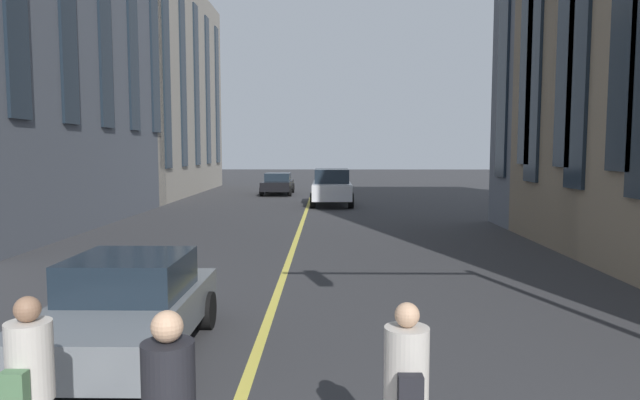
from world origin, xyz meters
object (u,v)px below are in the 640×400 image
(car_black_parked_a, at_px, (278,183))
(pedestrian_far, at_px, (406,397))
(car_white_oncoming, at_px, (332,187))
(pedestrian_companion, at_px, (31,394))
(car_grey_near, at_px, (127,307))

(car_black_parked_a, height_order, pedestrian_far, pedestrian_far)
(car_black_parked_a, distance_m, car_white_oncoming, 7.80)
(car_black_parked_a, relative_size, pedestrian_far, 2.72)
(car_white_oncoming, distance_m, pedestrian_companion, 24.75)
(car_black_parked_a, bearing_deg, car_white_oncoming, -153.99)
(pedestrian_companion, bearing_deg, car_grey_near, 5.34)
(car_white_oncoming, height_order, car_grey_near, car_white_oncoming)
(pedestrian_companion, bearing_deg, car_white_oncoming, -6.29)
(car_black_parked_a, distance_m, car_grey_near, 28.52)
(car_black_parked_a, xyz_separation_m, car_grey_near, (-28.51, -0.42, -0.00))
(car_grey_near, height_order, pedestrian_companion, pedestrian_companion)
(car_black_parked_a, relative_size, car_white_oncoming, 0.94)
(car_black_parked_a, xyz_separation_m, pedestrian_far, (-31.56, -3.88, 0.11))
(car_black_parked_a, height_order, car_white_oncoming, car_white_oncoming)
(car_white_oncoming, bearing_deg, pedestrian_companion, 173.71)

